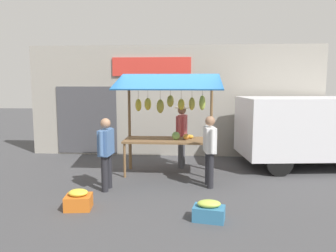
{
  "coord_description": "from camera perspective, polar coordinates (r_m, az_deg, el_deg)",
  "views": [
    {
      "loc": [
        -0.57,
        8.04,
        2.28
      ],
      "look_at": [
        0.0,
        0.3,
        1.25
      ],
      "focal_mm": 35.33,
      "sensor_mm": 36.0,
      "label": 1
    }
  ],
  "objects": [
    {
      "name": "parked_van",
      "position": [
        9.72,
        24.48,
        0.03
      ],
      "size": [
        4.58,
        2.34,
        1.88
      ],
      "rotation": [
        0.0,
        0.0,
        0.11
      ],
      "color": "silver",
      "rests_on": "ground"
    },
    {
      "name": "produce_crate_side",
      "position": [
        6.33,
        -15.19,
        -12.24
      ],
      "size": [
        0.51,
        0.45,
        0.37
      ],
      "color": "#D1661E",
      "rests_on": "ground"
    },
    {
      "name": "vendor_with_sunhat",
      "position": [
        8.9,
        2.38,
        -0.87
      ],
      "size": [
        0.43,
        0.7,
        1.65
      ],
      "rotation": [
        0.0,
        0.0,
        1.42
      ],
      "color": "#4C4C51",
      "rests_on": "ground"
    },
    {
      "name": "produce_crate_near",
      "position": [
        5.69,
        7.07,
        -14.4
      ],
      "size": [
        0.57,
        0.42,
        0.35
      ],
      "color": "teal",
      "rests_on": "ground"
    },
    {
      "name": "street_backdrop",
      "position": [
        10.28,
        0.68,
        4.31
      ],
      "size": [
        9.0,
        0.3,
        3.4
      ],
      "color": "#9E998E",
      "rests_on": "ground"
    },
    {
      "name": "market_stall",
      "position": [
        8.16,
        0.29,
        2.44
      ],
      "size": [
        2.5,
        1.46,
        2.5
      ],
      "color": "brown",
      "rests_on": "ground"
    },
    {
      "name": "shopper_in_striped_shirt",
      "position": [
        7.09,
        -10.63,
        -3.99
      ],
      "size": [
        0.26,
        0.67,
        1.54
      ],
      "rotation": [
        0.0,
        0.0,
        -1.65
      ],
      "color": "#232328",
      "rests_on": "ground"
    },
    {
      "name": "shopper_with_shopping_bag",
      "position": [
        7.25,
        7.21,
        -3.54
      ],
      "size": [
        0.28,
        0.67,
        1.56
      ],
      "rotation": [
        0.0,
        0.0,
        -1.44
      ],
      "color": "#232328",
      "rests_on": "ground"
    },
    {
      "name": "ground_plane",
      "position": [
        8.38,
        0.15,
        -8.23
      ],
      "size": [
        40.0,
        40.0,
        0.0
      ],
      "primitive_type": "plane",
      "color": "#424244"
    }
  ]
}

